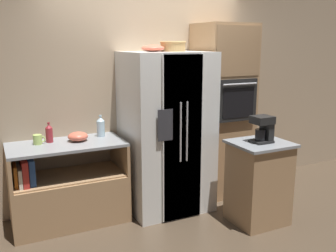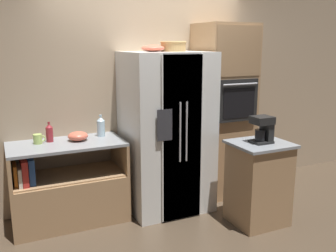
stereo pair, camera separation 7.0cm
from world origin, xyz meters
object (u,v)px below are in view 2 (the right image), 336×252
object	(u,v)px
fruit_bowl	(153,48)
mixing_bowl	(78,136)
refrigerator	(167,132)
wall_oven	(223,111)
mug	(38,139)
bottle_short	(101,126)
coffee_maker	(263,128)
bottle_tall	(49,133)
wicker_basket	(173,46)

from	to	relation	value
fruit_bowl	mixing_bowl	distance (m)	1.26
refrigerator	mixing_bowl	distance (m)	1.01
wall_oven	mug	size ratio (longest dim) A/B	16.91
refrigerator	bottle_short	bearing A→B (deg)	161.59
coffee_maker	mug	bearing A→B (deg)	155.17
refrigerator	bottle_short	xyz separation A→B (m)	(-0.71, 0.24, 0.09)
fruit_bowl	coffee_maker	distance (m)	1.47
wall_oven	bottle_tall	world-z (taller)	wall_oven
fruit_bowl	bottle_short	bearing A→B (deg)	157.39
fruit_bowl	mixing_bowl	xyz separation A→B (m)	(-0.84, 0.14, -0.93)
fruit_bowl	coffee_maker	bearing A→B (deg)	-41.82
refrigerator	mug	size ratio (longest dim) A/B	14.35
wicker_basket	mixing_bowl	world-z (taller)	wicker_basket
refrigerator	mug	distance (m)	1.42
wall_oven	mixing_bowl	size ratio (longest dim) A/B	10.03
mixing_bowl	refrigerator	bearing A→B (deg)	-8.16
mixing_bowl	mug	bearing A→B (deg)	173.33
fruit_bowl	bottle_tall	bearing A→B (deg)	169.17
wall_oven	coffee_maker	distance (m)	0.92
refrigerator	wall_oven	xyz separation A→B (m)	(0.84, 0.11, 0.17)
refrigerator	mug	bearing A→B (deg)	172.27
bottle_short	coffee_maker	size ratio (longest dim) A/B	0.87
refrigerator	coffee_maker	size ratio (longest dim) A/B	6.50
fruit_bowl	wall_oven	bearing A→B (deg)	5.70
bottle_tall	mixing_bowl	world-z (taller)	bottle_tall
fruit_bowl	bottle_short	distance (m)	1.05
refrigerator	coffee_maker	bearing A→B (deg)	-47.13
mixing_bowl	bottle_short	bearing A→B (deg)	18.53
refrigerator	wicker_basket	distance (m)	0.99
bottle_tall	bottle_short	bearing A→B (deg)	1.61
fruit_bowl	wicker_basket	bearing A→B (deg)	10.74
wall_oven	coffee_maker	xyz separation A→B (m)	(-0.09, -0.91, -0.03)
wall_oven	wicker_basket	xyz separation A→B (m)	(-0.73, -0.05, 0.81)
wicker_basket	bottle_short	world-z (taller)	wicker_basket
bottle_short	refrigerator	bearing A→B (deg)	-18.41
coffee_maker	wicker_basket	bearing A→B (deg)	126.41
wall_oven	bottle_tall	bearing A→B (deg)	176.91
wall_oven	mug	xyz separation A→B (m)	(-2.24, 0.08, -0.14)
fruit_bowl	coffee_maker	xyz separation A→B (m)	(0.91, -0.81, -0.82)
coffee_maker	refrigerator	bearing A→B (deg)	132.87
bottle_tall	bottle_short	distance (m)	0.57
bottle_short	mug	world-z (taller)	bottle_short
wall_oven	coffee_maker	bearing A→B (deg)	-95.87
bottle_tall	mug	size ratio (longest dim) A/B	1.70
coffee_maker	fruit_bowl	bearing A→B (deg)	138.18
bottle_short	coffee_maker	distance (m)	1.79
mug	mixing_bowl	xyz separation A→B (m)	(0.41, -0.05, -0.00)
bottle_tall	mug	bearing A→B (deg)	-165.89
wicker_basket	fruit_bowl	xyz separation A→B (m)	(-0.27, -0.05, -0.02)
wall_oven	bottle_short	size ratio (longest dim) A/B	8.80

